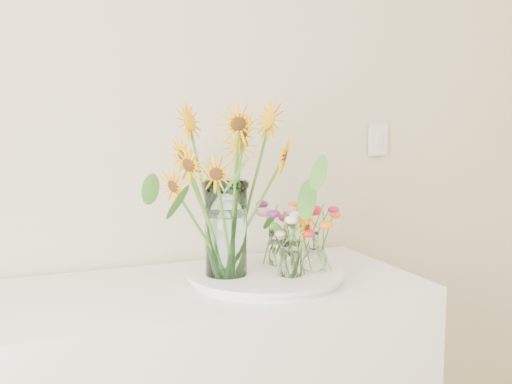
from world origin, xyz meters
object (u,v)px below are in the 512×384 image
(small_vase_b, at_px, (314,251))
(small_vase_a, at_px, (291,259))
(tray, at_px, (265,277))
(small_vase_c, at_px, (279,248))
(mason_jar, at_px, (226,229))

(small_vase_b, bearing_deg, small_vase_a, -155.49)
(tray, relative_size, small_vase_c, 3.93)
(small_vase_a, xyz_separation_m, small_vase_c, (0.03, 0.14, 0.00))
(small_vase_a, distance_m, small_vase_b, 0.11)
(tray, bearing_deg, small_vase_b, -11.96)
(small_vase_c, bearing_deg, mason_jar, -164.17)
(tray, height_order, small_vase_c, small_vase_c)
(tray, bearing_deg, small_vase_c, 42.04)
(small_vase_b, distance_m, small_vase_c, 0.12)
(small_vase_a, xyz_separation_m, small_vase_b, (0.10, 0.04, 0.01))
(small_vase_a, bearing_deg, small_vase_c, 79.26)
(small_vase_a, relative_size, small_vase_b, 0.91)
(mason_jar, height_order, small_vase_c, mason_jar)
(tray, relative_size, small_vase_a, 4.10)
(small_vase_a, relative_size, small_vase_c, 0.96)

